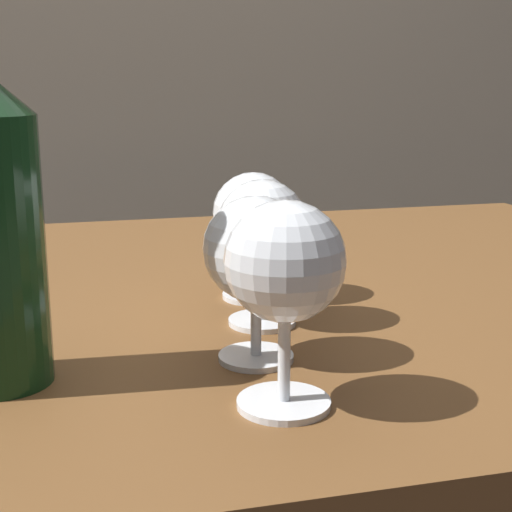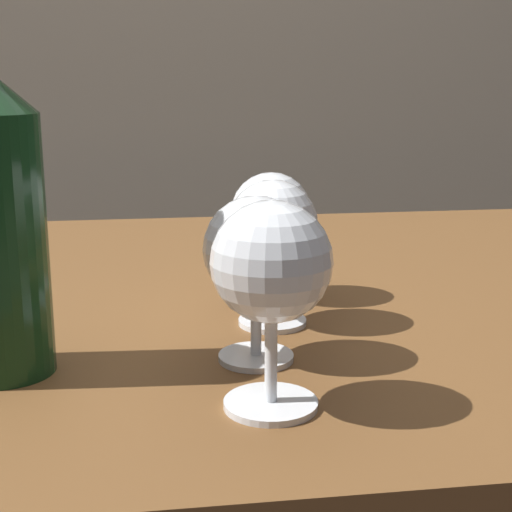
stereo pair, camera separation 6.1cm
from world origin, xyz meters
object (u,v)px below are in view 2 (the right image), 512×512
at_px(wine_glass_white, 271,216).
at_px(wine_glass_chardonnay, 273,228).
at_px(wine_glass_pinot, 256,252).
at_px(wine_glass_amber, 271,267).

bearing_deg(wine_glass_white, wine_glass_chardonnay, -98.18).
bearing_deg(wine_glass_pinot, wine_glass_amber, -91.52).
bearing_deg(wine_glass_chardonnay, wine_glass_pinot, -107.64).
bearing_deg(wine_glass_white, wine_glass_amber, -99.19).
relative_size(wine_glass_pinot, wine_glass_chardonnay, 1.00).
bearing_deg(wine_glass_pinot, wine_glass_white, 76.90).
height_order(wine_glass_amber, wine_glass_pinot, wine_glass_amber).
distance_m(wine_glass_pinot, wine_glass_white, 0.18).
distance_m(wine_glass_amber, wine_glass_white, 0.27).
bearing_deg(wine_glass_amber, wine_glass_pinot, 88.48).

